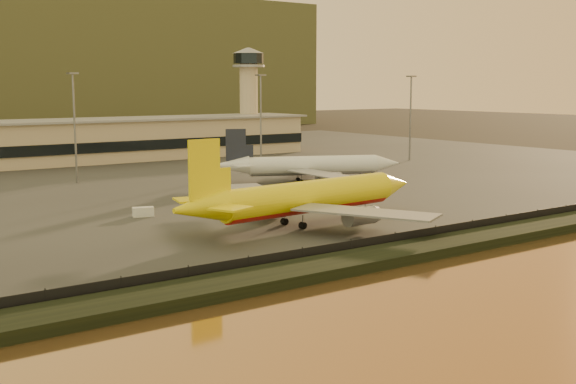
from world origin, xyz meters
The scene contains 11 objects.
ground centered at (0.00, 0.00, 0.00)m, with size 900.00×900.00×0.00m, color black.
embankment centered at (0.00, -17.00, 0.70)m, with size 320.00×7.00×1.40m, color black.
tarmac centered at (0.00, 95.00, 0.10)m, with size 320.00×220.00×0.20m, color #2D2D2D.
perimeter_fence centered at (0.00, -13.00, 1.30)m, with size 300.00×0.05×2.20m, color black.
terminal_building centered at (-14.52, 125.55, 6.25)m, with size 202.00×25.00×12.60m.
control_tower centered at (70.00, 131.00, 21.66)m, with size 11.20×11.20×35.50m.
apron_light_masts centered at (15.00, 75.00, 15.70)m, with size 152.20×12.20×25.40m.
dhl_cargo_jet centered at (2.55, 8.22, 4.64)m, with size 49.80×48.59×14.87m.
white_narrowbody_jet centered at (35.05, 49.90, 3.98)m, with size 41.75×39.46×12.66m.
gse_vehicle_yellow centered at (13.80, 30.11, 1.07)m, with size 3.87×1.74×1.74m, color yellow.
gse_vehicle_white centered at (-15.79, 30.62, 1.01)m, with size 3.61×1.62×1.62m, color white.
Camera 1 is at (-66.82, -83.73, 22.55)m, focal length 45.00 mm.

